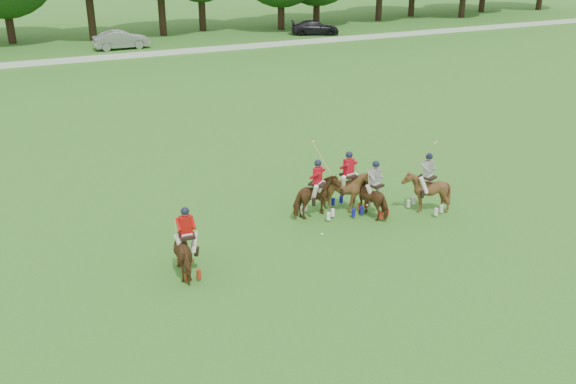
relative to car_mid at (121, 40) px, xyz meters
name	(u,v)px	position (x,y,z in m)	size (l,w,h in m)	color
ground	(351,282)	(-1.49, -42.50, -0.78)	(180.00, 180.00, 0.00)	#2F7220
boundary_rail	(114,57)	(-1.49, -4.50, -0.56)	(120.00, 0.10, 0.44)	white
car_mid	(121,40)	(0.00, 0.00, 0.00)	(1.65, 4.73, 1.56)	#939498
car_right	(315,28)	(18.74, 0.00, -0.10)	(1.89, 4.66, 1.35)	black
polo_red_a	(188,250)	(-5.79, -39.91, 0.02)	(1.12, 1.83, 2.23)	#4A2D13
polo_red_b	(317,197)	(-0.30, -37.87, 0.01)	(1.97, 1.93, 2.77)	#4A2D13
polo_red_c	(348,190)	(0.97, -37.89, 0.08)	(1.59, 1.73, 2.37)	#4A2D13
polo_stripe_a	(374,196)	(1.68, -38.59, -0.02)	(1.20, 1.81, 2.13)	#4A2D13
polo_stripe_b	(426,191)	(3.61, -39.12, 0.06)	(1.78, 1.86, 2.86)	#4A2D13
polo_ball	(322,234)	(-0.83, -39.31, -0.73)	(0.09, 0.09, 0.09)	white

